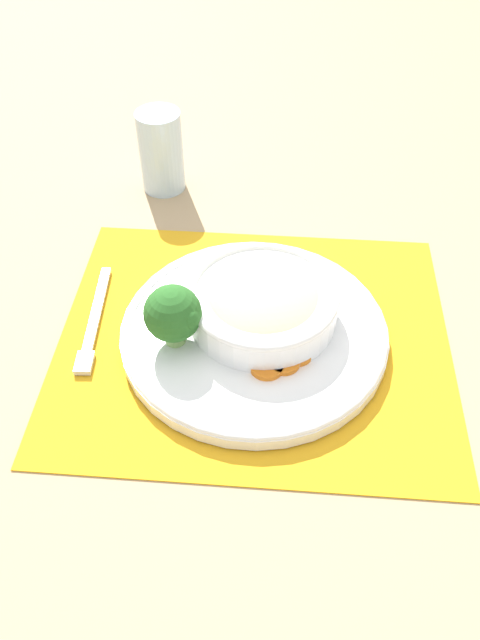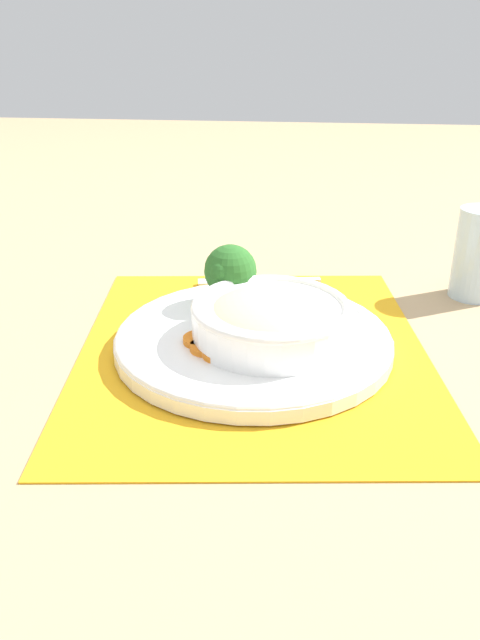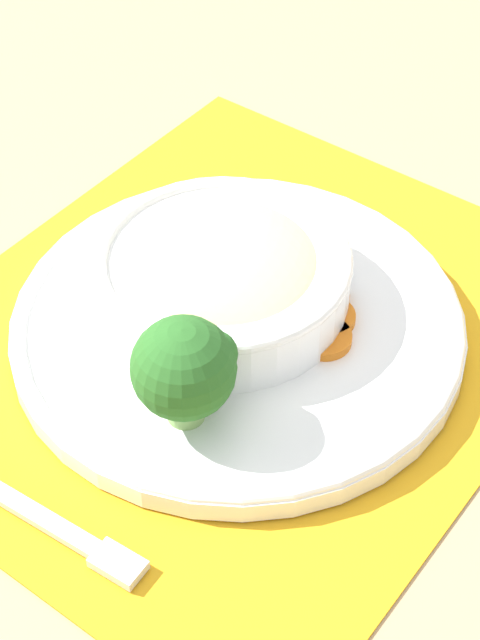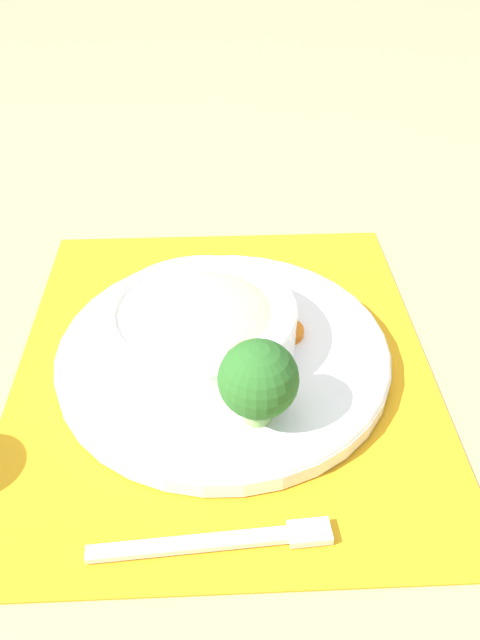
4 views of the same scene
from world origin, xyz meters
name	(u,v)px [view 3 (image 3 of 4)]	position (x,y,z in m)	size (l,w,h in m)	color
ground_plane	(238,338)	(0.00, 0.00, 0.00)	(4.00, 4.00, 0.00)	tan
placemat	(238,336)	(0.00, 0.00, 0.00)	(0.53, 0.46, 0.00)	orange
plate	(238,323)	(0.00, 0.00, 0.02)	(0.33, 0.33, 0.02)	white
bowl	(223,273)	(-0.01, -0.02, 0.05)	(0.18, 0.18, 0.05)	white
broccoli_floret	(184,369)	(0.09, 0.04, 0.07)	(0.07, 0.07, 0.08)	#84AD5B
carrot_slice_near	(324,338)	(-0.03, 0.06, 0.02)	(0.04, 0.04, 0.01)	orange
carrot_slice_middle	(328,317)	(-0.04, 0.05, 0.02)	(0.04, 0.04, 0.01)	orange
carrot_slice_far	(322,297)	(-0.06, 0.03, 0.02)	(0.04, 0.04, 0.01)	orange
carrot_slice_extra	(309,280)	(-0.06, 0.01, 0.02)	(0.04, 0.04, 0.01)	orange
fork	(46,521)	(0.20, 0.03, 0.01)	(0.05, 0.18, 0.01)	silver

